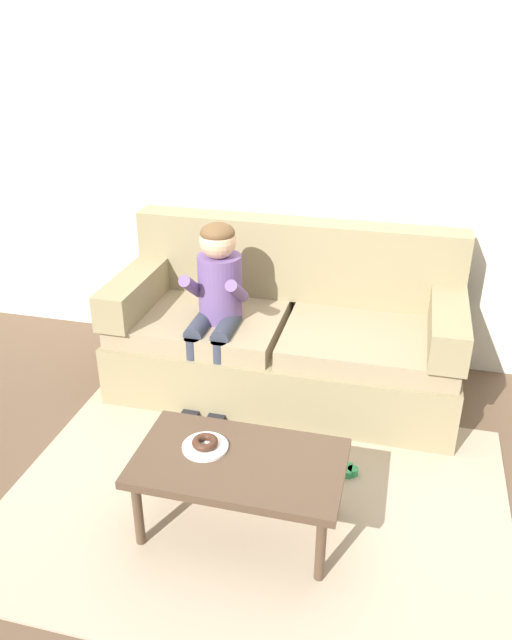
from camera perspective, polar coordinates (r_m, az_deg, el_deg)
ground at (r=3.39m, az=0.90°, el=-13.54°), size 10.00×10.00×0.00m
wall_back at (r=4.05m, az=5.80°, el=15.21°), size 8.00×0.10×2.80m
area_rug at (r=3.21m, az=-0.18°, el=-16.25°), size 2.43×1.76×0.01m
couch at (r=3.90m, az=2.75°, el=-1.43°), size 2.08×0.90×1.01m
coffee_table at (r=2.86m, az=-1.54°, el=-13.23°), size 0.93×0.54×0.40m
person_child at (r=3.67m, az=-3.64°, el=2.07°), size 0.34×0.58×1.10m
plate at (r=2.90m, az=-4.64°, el=-11.41°), size 0.21×0.21×0.01m
donut at (r=2.89m, az=-4.66°, el=-11.01°), size 0.17×0.17×0.04m
toy_controller at (r=3.39m, az=7.32°, el=-13.33°), size 0.23×0.09×0.05m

